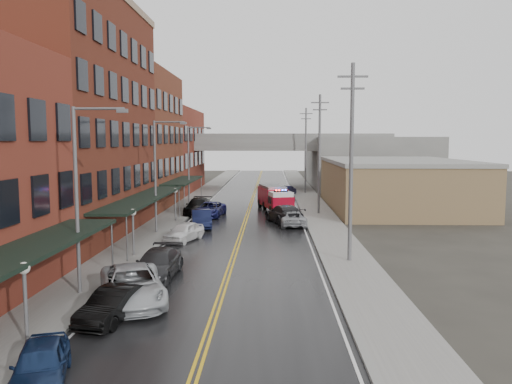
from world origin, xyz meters
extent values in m
plane|color=#2D2B26|center=(0.00, 0.00, 0.00)|extent=(220.00, 220.00, 0.00)
cube|color=black|center=(0.00, 30.00, 0.01)|extent=(11.00, 160.00, 0.02)
cube|color=slate|center=(-7.30, 30.00, 0.07)|extent=(3.00, 160.00, 0.15)
cube|color=slate|center=(7.30, 30.00, 0.07)|extent=(3.00, 160.00, 0.15)
cube|color=gray|center=(-5.65, 30.00, 0.07)|extent=(0.30, 160.00, 0.15)
cube|color=gray|center=(5.65, 30.00, 0.07)|extent=(0.30, 160.00, 0.15)
cube|color=#5D2418|center=(-13.30, 23.00, 9.00)|extent=(9.00, 20.00, 18.00)
cube|color=#5E2C1C|center=(-13.30, 40.50, 7.50)|extent=(9.00, 15.00, 15.00)
cube|color=brown|center=(-13.30, 58.00, 6.00)|extent=(9.00, 20.00, 12.00)
cube|color=brown|center=(16.00, 40.00, 2.50)|extent=(14.00, 22.00, 5.00)
cube|color=slate|center=(18.00, 70.00, 4.00)|extent=(18.00, 30.00, 8.00)
cube|color=black|center=(-7.50, 4.00, 3.00)|extent=(2.60, 16.00, 0.18)
cylinder|color=slate|center=(-6.35, 11.60, 1.50)|extent=(0.10, 0.10, 3.00)
cube|color=black|center=(-7.50, 23.00, 3.00)|extent=(2.60, 18.00, 0.18)
cylinder|color=slate|center=(-6.35, 14.40, 1.50)|extent=(0.10, 0.10, 3.00)
cylinder|color=slate|center=(-6.35, 31.60, 1.50)|extent=(0.10, 0.10, 3.00)
cube|color=black|center=(-7.50, 40.50, 3.00)|extent=(2.60, 13.00, 0.18)
cylinder|color=slate|center=(-6.35, 34.40, 1.50)|extent=(0.10, 0.10, 3.00)
cylinder|color=slate|center=(-6.35, 46.60, 1.50)|extent=(0.10, 0.10, 3.00)
cylinder|color=#59595B|center=(-6.40, 2.00, 1.40)|extent=(0.14, 0.14, 2.80)
sphere|color=silver|center=(-6.40, 2.00, 2.90)|extent=(0.44, 0.44, 0.44)
cylinder|color=#59595B|center=(-6.40, 16.00, 1.40)|extent=(0.14, 0.14, 2.80)
sphere|color=silver|center=(-6.40, 16.00, 2.90)|extent=(0.44, 0.44, 0.44)
cylinder|color=#59595B|center=(-6.40, 30.00, 1.40)|extent=(0.14, 0.14, 2.80)
sphere|color=silver|center=(-6.40, 30.00, 2.90)|extent=(0.44, 0.44, 0.44)
cylinder|color=#59595B|center=(-6.80, 8.00, 4.50)|extent=(0.18, 0.18, 9.00)
cylinder|color=#59595B|center=(-5.60, 8.00, 8.90)|extent=(2.40, 0.12, 0.12)
cube|color=#59595B|center=(-4.50, 8.00, 8.80)|extent=(0.50, 0.22, 0.18)
cylinder|color=#59595B|center=(-6.80, 24.00, 4.50)|extent=(0.18, 0.18, 9.00)
cylinder|color=#59595B|center=(-5.60, 24.00, 8.90)|extent=(2.40, 0.12, 0.12)
cube|color=#59595B|center=(-4.50, 24.00, 8.80)|extent=(0.50, 0.22, 0.18)
cylinder|color=#59595B|center=(-6.80, 40.00, 4.50)|extent=(0.18, 0.18, 9.00)
cylinder|color=#59595B|center=(-5.60, 40.00, 8.90)|extent=(2.40, 0.12, 0.12)
cube|color=#59595B|center=(-4.50, 40.00, 8.80)|extent=(0.50, 0.22, 0.18)
cylinder|color=#59595B|center=(7.20, 15.00, 6.00)|extent=(0.24, 0.24, 12.00)
cube|color=#59595B|center=(7.20, 15.00, 11.20)|extent=(1.80, 0.12, 0.12)
cube|color=#59595B|center=(7.20, 15.00, 10.50)|extent=(1.40, 0.12, 0.12)
cylinder|color=#59595B|center=(7.20, 35.00, 6.00)|extent=(0.24, 0.24, 12.00)
cube|color=#59595B|center=(7.20, 35.00, 11.20)|extent=(1.80, 0.12, 0.12)
cube|color=#59595B|center=(7.20, 35.00, 10.50)|extent=(1.40, 0.12, 0.12)
cylinder|color=#59595B|center=(7.20, 55.00, 6.00)|extent=(0.24, 0.24, 12.00)
cube|color=#59595B|center=(7.20, 55.00, 11.20)|extent=(1.80, 0.12, 0.12)
cube|color=#59595B|center=(7.20, 55.00, 10.50)|extent=(1.40, 0.12, 0.12)
cube|color=slate|center=(0.00, 62.00, 6.75)|extent=(40.00, 10.00, 1.50)
cube|color=slate|center=(-11.00, 62.00, 3.00)|extent=(1.60, 8.00, 6.00)
cube|color=slate|center=(11.00, 62.00, 3.00)|extent=(1.60, 8.00, 6.00)
cube|color=maroon|center=(2.53, 38.93, 1.40)|extent=(3.39, 5.36, 1.89)
cube|color=maroon|center=(3.38, 35.52, 1.13)|extent=(2.75, 2.82, 1.35)
cube|color=silver|center=(3.38, 35.52, 2.03)|extent=(2.60, 2.62, 0.45)
cube|color=black|center=(3.34, 35.70, 1.40)|extent=(2.56, 1.95, 0.72)
cube|color=slate|center=(2.53, 38.93, 2.48)|extent=(3.08, 4.95, 0.27)
cube|color=black|center=(3.38, 35.52, 2.33)|extent=(1.46, 0.59, 0.13)
sphere|color=#FF0C0C|center=(2.90, 35.40, 2.40)|extent=(0.18, 0.18, 0.18)
sphere|color=#1933FF|center=(3.86, 35.64, 2.40)|extent=(0.18, 0.18, 0.18)
cylinder|color=black|center=(2.44, 35.19, 0.45)|extent=(0.95, 0.52, 0.90)
cylinder|color=black|center=(4.36, 35.67, 0.45)|extent=(0.95, 0.52, 0.90)
cylinder|color=black|center=(1.68, 38.26, 0.45)|extent=(0.95, 0.52, 0.90)
cylinder|color=black|center=(3.60, 38.74, 0.45)|extent=(0.95, 0.52, 0.90)
cylinder|color=black|center=(1.13, 40.44, 0.45)|extent=(0.95, 0.52, 0.90)
cylinder|color=black|center=(3.06, 40.92, 0.45)|extent=(0.95, 0.52, 0.90)
imported|color=#14264D|center=(-4.59, -0.80, 0.66)|extent=(2.66, 4.17, 1.32)
imported|color=black|center=(-4.12, 4.70, 0.68)|extent=(2.21, 4.30, 1.35)
imported|color=#AEB2B6|center=(-3.96, 6.99, 0.83)|extent=(4.58, 6.54, 1.66)
imported|color=#262628|center=(-3.78, 11.30, 0.74)|extent=(2.28, 5.20, 1.49)
imported|color=white|center=(-4.08, 21.20, 0.71)|extent=(2.92, 4.47, 1.41)
imported|color=black|center=(-3.60, 27.03, 0.75)|extent=(2.42, 4.80, 1.51)
imported|color=#14164C|center=(-3.60, 33.20, 0.73)|extent=(2.96, 5.48, 1.46)
imported|color=black|center=(-5.00, 34.80, 0.81)|extent=(2.52, 5.68, 1.62)
imported|color=#9DA0A5|center=(4.27, 28.20, 0.67)|extent=(2.39, 4.87, 1.33)
imported|color=black|center=(3.60, 29.80, 0.83)|extent=(3.91, 6.17, 1.66)
imported|color=#BEBEBE|center=(4.31, 46.20, 0.68)|extent=(1.76, 4.07, 1.37)
imported|color=black|center=(4.52, 52.20, 0.70)|extent=(2.78, 4.51, 1.40)
camera|label=1|loc=(2.41, -15.11, 7.40)|focal=35.00mm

